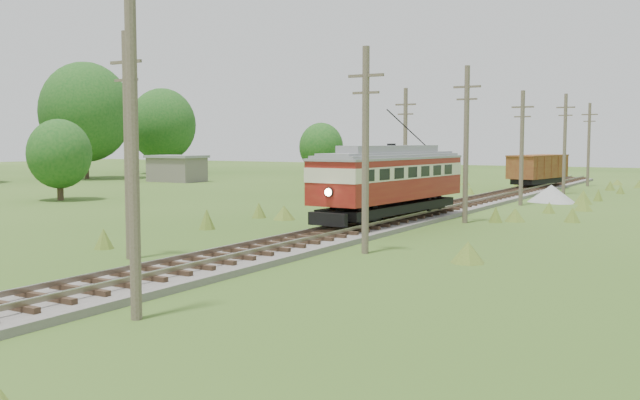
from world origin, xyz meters
The scene contains 17 objects.
railbed_main centered at (0.00, 34.00, 0.19)m, with size 3.60×96.00×0.57m.
streetcar centered at (0.00, 27.75, 2.72)m, with size 3.78×13.04×5.91m.
gondola centered at (0.00, 61.76, 2.10)m, with size 4.19×8.91×2.85m.
gravel_pile centered at (4.41, 48.05, 0.63)m, with size 3.70×3.92×1.35m.
utility_pole_r_1 centered at (3.10, 5.00, 4.40)m, with size 0.30×0.30×8.80m.
utility_pole_r_2 centered at (3.30, 18.00, 4.42)m, with size 1.60×0.30×8.60m.
utility_pole_r_3 centered at (3.20, 31.00, 4.63)m, with size 1.60×0.30×9.00m.
utility_pole_r_4 centered at (3.00, 44.00, 4.32)m, with size 1.60×0.30×8.40m.
utility_pole_r_5 centered at (3.40, 57.00, 4.58)m, with size 1.60×0.30×8.90m.
utility_pole_r_6 centered at (3.20, 70.00, 4.47)m, with size 1.60×0.30×8.70m.
utility_pole_l_a centered at (-4.20, 12.00, 4.63)m, with size 1.60×0.30×9.00m.
utility_pole_l_b centered at (-4.50, 40.00, 4.42)m, with size 1.60×0.30×8.60m.
tree_left_4 centered at (-54.00, 54.00, 8.37)m, with size 11.34×11.34×14.61m.
tree_left_5 centered at (-56.00, 70.00, 7.12)m, with size 9.66×9.66×12.44m.
tree_mid_a centered at (-28.00, 68.00, 4.02)m, with size 5.46×5.46×7.03m.
tree_mid_c centered at (-30.00, 30.00, 3.71)m, with size 5.04×5.04×6.49m.
shed centered at (-40.00, 55.00, 1.57)m, with size 6.40×4.40×3.10m.
Camera 1 is at (16.63, -8.51, 4.69)m, focal length 40.00 mm.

